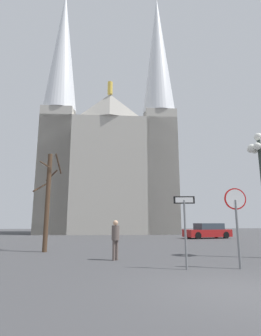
# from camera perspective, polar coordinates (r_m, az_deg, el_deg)

# --- Properties ---
(ground_plane) EXTENTS (120.00, 120.00, 0.00)m
(ground_plane) POSITION_cam_1_polar(r_m,az_deg,el_deg) (6.96, 23.11, -23.13)
(ground_plane) COLOR #424244
(cathedral) EXTENTS (18.83, 11.94, 36.65)m
(cathedral) POSITION_cam_1_polar(r_m,az_deg,el_deg) (38.79, -4.50, 3.07)
(cathedral) COLOR #ADA89E
(cathedral) RESTS_ON ground
(stop_sign) EXTENTS (0.74, 0.15, 2.68)m
(stop_sign) POSITION_cam_1_polar(r_m,az_deg,el_deg) (9.99, 21.57, -8.63)
(stop_sign) COLOR slate
(stop_sign) RESTS_ON ground
(one_way_arrow_sign) EXTENTS (0.71, 0.16, 2.38)m
(one_way_arrow_sign) POSITION_cam_1_polar(r_m,az_deg,el_deg) (9.33, 11.51, -11.11)
(one_way_arrow_sign) COLOR slate
(one_way_arrow_sign) RESTS_ON ground
(street_lamp) EXTENTS (1.09, 1.09, 5.63)m
(street_lamp) POSITION_cam_1_polar(r_m,az_deg,el_deg) (13.69, 26.05, 0.35)
(street_lamp) COLOR #2D3833
(street_lamp) RESTS_ON ground
(bare_tree) EXTENTS (1.42, 1.40, 5.22)m
(bare_tree) POSITION_cam_1_polar(r_m,az_deg,el_deg) (15.13, -17.23, -6.27)
(bare_tree) COLOR #473323
(bare_tree) RESTS_ON ground
(parked_car_near_red) EXTENTS (4.71, 2.52, 1.41)m
(parked_car_near_red) POSITION_cam_1_polar(r_m,az_deg,el_deg) (27.46, 16.10, -12.80)
(parked_car_near_red) COLOR maroon
(parked_car_near_red) RESTS_ON ground
(pedestrian_walking) EXTENTS (0.32, 0.32, 1.59)m
(pedestrian_walking) POSITION_cam_1_polar(r_m,az_deg,el_deg) (11.35, -3.22, -14.25)
(pedestrian_walking) COLOR #594C47
(pedestrian_walking) RESTS_ON ground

